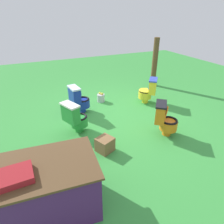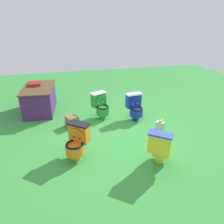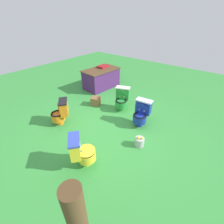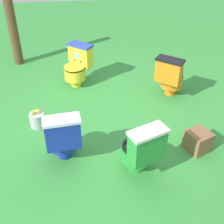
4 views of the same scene
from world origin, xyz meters
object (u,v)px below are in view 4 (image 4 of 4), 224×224
(toilet_yellow, at_px, (77,65))
(toilet_green, at_px, (141,149))
(toilet_orange, at_px, (171,76))
(toilet_blue, at_px, (63,137))
(small_crate, at_px, (198,141))
(lemon_bucket, at_px, (37,119))
(wooden_post, at_px, (12,24))

(toilet_yellow, bearing_deg, toilet_green, 145.38)
(toilet_orange, bearing_deg, toilet_yellow, -162.92)
(toilet_blue, distance_m, toilet_yellow, 1.98)
(toilet_green, bearing_deg, small_crate, -1.17)
(toilet_yellow, relative_size, toilet_green, 1.00)
(toilet_orange, xyz_separation_m, lemon_bucket, (0.61, -2.15, -0.26))
(toilet_orange, relative_size, small_crate, 2.48)
(toilet_green, distance_m, lemon_bucket, 1.73)
(wooden_post, height_order, lemon_bucket, wooden_post)
(toilet_yellow, height_order, small_crate, toilet_yellow)
(toilet_green, bearing_deg, lemon_bucket, 117.77)
(toilet_orange, xyz_separation_m, wooden_post, (-1.60, -2.72, 0.44))
(toilet_yellow, distance_m, small_crate, 2.51)
(toilet_yellow, distance_m, lemon_bucket, 1.39)
(toilet_orange, distance_m, small_crate, 1.39)
(small_crate, xyz_separation_m, lemon_bucket, (-0.76, -2.16, -0.02))
(wooden_post, height_order, small_crate, wooden_post)
(toilet_green, height_order, wooden_post, wooden_post)
(wooden_post, relative_size, small_crate, 5.53)
(toilet_green, xyz_separation_m, lemon_bucket, (-1.09, -1.32, -0.26))
(toilet_orange, height_order, wooden_post, wooden_post)
(toilet_yellow, bearing_deg, small_crate, 166.64)
(toilet_yellow, height_order, lemon_bucket, toilet_yellow)
(toilet_blue, bearing_deg, small_crate, -6.66)
(toilet_blue, xyz_separation_m, toilet_green, (0.33, 0.90, 0.00))
(toilet_blue, distance_m, small_crate, 1.76)
(toilet_yellow, xyz_separation_m, toilet_orange, (0.60, 1.52, 0.00))
(toilet_blue, relative_size, small_crate, 2.48)
(wooden_post, bearing_deg, small_crate, 42.61)
(toilet_yellow, distance_m, toilet_green, 2.40)
(toilet_green, xyz_separation_m, toilet_orange, (-1.70, 0.83, 0.00))
(toilet_yellow, relative_size, small_crate, 2.48)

